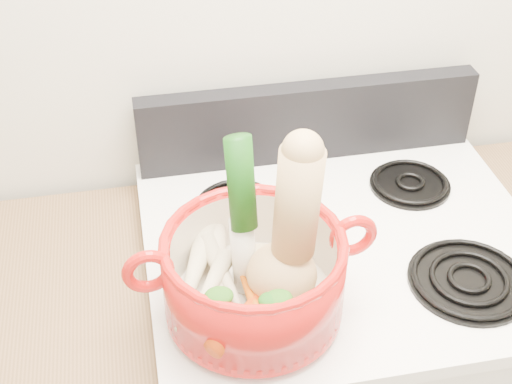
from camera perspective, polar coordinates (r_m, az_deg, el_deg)
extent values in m
cube|color=beige|center=(1.52, 4.17, 14.99)|extent=(3.50, 0.02, 2.60)
cube|color=white|center=(1.43, 7.01, -4.22)|extent=(0.78, 0.67, 0.03)
cube|color=black|center=(1.60, 4.20, 5.67)|extent=(0.76, 0.05, 0.18)
cylinder|color=black|center=(1.27, 0.86, -9.31)|extent=(0.22, 0.22, 0.02)
cylinder|color=black|center=(1.37, 16.67, -6.68)|extent=(0.22, 0.22, 0.02)
cylinder|color=black|center=(1.48, -1.51, -0.96)|extent=(0.17, 0.17, 0.02)
cylinder|color=black|center=(1.58, 12.23, 0.73)|extent=(0.17, 0.17, 0.02)
cylinder|color=#B8140F|center=(1.20, -0.18, -6.70)|extent=(0.32, 0.32, 0.15)
torus|color=#B8140F|center=(1.15, -8.63, -6.30)|extent=(0.09, 0.02, 0.09)
torus|color=#B8140F|center=(1.21, 7.78, -3.48)|extent=(0.09, 0.02, 0.09)
cylinder|color=silver|center=(1.15, -1.04, -1.98)|extent=(0.06, 0.11, 0.30)
ellipsoid|color=tan|center=(1.27, 0.25, -5.25)|extent=(0.08, 0.06, 0.04)
cone|color=beige|center=(1.24, -3.02, -6.37)|extent=(0.06, 0.24, 0.06)
cone|color=beige|center=(1.23, -5.03, -6.58)|extent=(0.13, 0.22, 0.07)
cone|color=beige|center=(1.22, -2.55, -6.67)|extent=(0.08, 0.18, 0.05)
cone|color=#F0E7C3|center=(1.19, -3.84, -7.75)|extent=(0.12, 0.16, 0.05)
cone|color=#C9520A|center=(1.18, 0.33, -9.49)|extent=(0.06, 0.17, 0.05)
cone|color=red|center=(1.16, -1.13, -9.95)|extent=(0.14, 0.14, 0.05)
cone|color=#C14F09|center=(1.17, -0.11, -9.15)|extent=(0.05, 0.16, 0.04)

